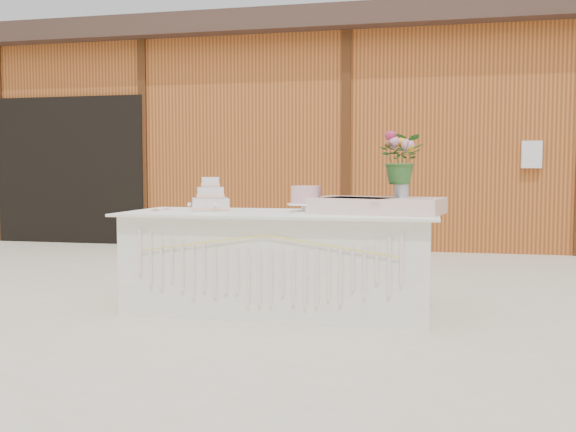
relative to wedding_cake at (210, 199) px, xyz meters
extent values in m
plane|color=beige|center=(0.60, -0.10, -0.86)|extent=(80.00, 80.00, 0.00)
cube|color=#B05C25|center=(0.60, 5.90, 0.64)|extent=(12.00, 4.00, 3.00)
cube|color=#3A2821|center=(0.60, 5.90, 2.29)|extent=(12.60, 4.60, 0.30)
cube|color=black|center=(-3.60, 3.88, 0.24)|extent=(2.40, 0.08, 2.20)
cube|color=white|center=(0.60, -0.10, -0.49)|extent=(2.28, 0.88, 0.75)
cube|color=white|center=(0.60, -0.10, -0.10)|extent=(2.40, 1.00, 0.02)
cube|color=silver|center=(0.00, 0.00, -0.04)|extent=(0.37, 0.37, 0.10)
cube|color=#FFBEA1|center=(0.00, 0.00, -0.07)|extent=(0.39, 0.39, 0.02)
cube|color=silver|center=(0.00, 0.00, 0.05)|extent=(0.27, 0.27, 0.09)
cube|color=#FFBEA1|center=(0.00, 0.00, 0.03)|extent=(0.28, 0.28, 0.02)
cube|color=silver|center=(0.00, 0.00, 0.14)|extent=(0.17, 0.17, 0.08)
cube|color=#FFBEA1|center=(0.00, 0.00, 0.12)|extent=(0.19, 0.19, 0.02)
cylinder|color=white|center=(0.81, -0.14, -0.08)|extent=(0.24, 0.24, 0.02)
cylinder|color=white|center=(0.81, -0.14, -0.05)|extent=(0.07, 0.07, 0.05)
cylinder|color=white|center=(0.81, -0.14, -0.02)|extent=(0.28, 0.28, 0.01)
cylinder|color=#CB929C|center=(0.81, -0.14, 0.05)|extent=(0.22, 0.22, 0.13)
cube|color=#F7CCC6|center=(1.34, -0.09, -0.03)|extent=(1.03, 0.70, 0.12)
cylinder|color=silver|center=(1.52, -0.04, 0.10)|extent=(0.11, 0.11, 0.15)
imported|color=#2C5B24|center=(1.52, -0.04, 0.36)|extent=(0.35, 0.30, 0.37)
camera|label=1|loc=(1.72, -4.89, 0.22)|focal=40.00mm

